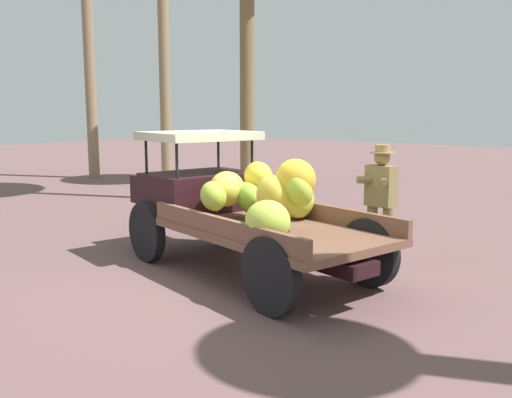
{
  "coord_description": "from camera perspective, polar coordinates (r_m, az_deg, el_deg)",
  "views": [
    {
      "loc": [
        -4.86,
        5.35,
        2.18
      ],
      "look_at": [
        -0.31,
        -0.29,
        1.03
      ],
      "focal_mm": 39.33,
      "sensor_mm": 36.0,
      "label": 1
    }
  ],
  "objects": [
    {
      "name": "ground_plane",
      "position": [
        7.55,
        -3.28,
        -7.81
      ],
      "size": [
        60.0,
        60.0,
        0.0
      ],
      "primitive_type": "plane",
      "color": "brown"
    },
    {
      "name": "farmer",
      "position": [
        7.99,
        12.54,
        0.12
      ],
      "size": [
        0.52,
        0.48,
        1.72
      ],
      "rotation": [
        0.0,
        0.0,
        1.45
      ],
      "color": "olive",
      "rests_on": "ground"
    },
    {
      "name": "truck",
      "position": [
        7.76,
        -2.46,
        -0.37
      ],
      "size": [
        4.65,
        2.52,
        1.88
      ],
      "rotation": [
        0.0,
        0.0,
        -0.22
      ],
      "color": "black",
      "rests_on": "ground"
    }
  ]
}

